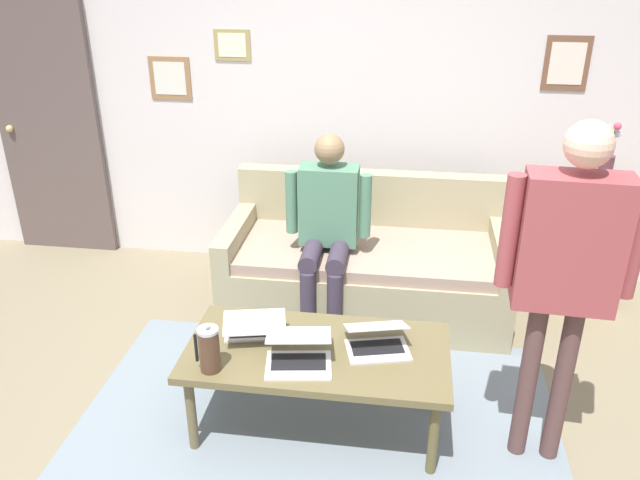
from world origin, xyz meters
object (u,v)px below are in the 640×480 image
Objects in this scene: side_shelf at (590,247)px; flower_vase at (606,167)px; laptop_right at (299,354)px; person_standing at (567,259)px; french_press at (209,349)px; couch at (366,266)px; laptop_center at (255,327)px; interior_door at (49,128)px; coffee_table at (317,356)px; person_seated at (327,222)px; laptop_left at (377,342)px.

flower_vase is (-0.00, 0.00, 0.59)m from side_shelf.
side_shelf reaches higher than laptop_right.
laptop_right is 0.21× the size of person_standing.
laptop_right is 1.38× the size of french_press.
laptop_center is (0.50, 1.18, 0.22)m from couch.
interior_door reaches higher than coffee_table.
person_seated is at bearing 16.80° from side_shelf.
side_shelf is 1.89m from person_seated.
laptop_left reaches higher than coffee_table.
coffee_table is 3.62× the size of laptop_left.
interior_door is 4.28× the size of flower_vase.
laptop_center is 0.22× the size of person_standing.
coffee_table is 2.32m from side_shelf.
french_press reaches higher than laptop_right.
side_shelf is 0.65× the size of person_seated.
laptop_center is at bearing 67.16° from couch.
laptop_center is at bearing 74.99° from person_seated.
coffee_table is at bearing 165.70° from laptop_center.
person_seated is (1.79, 0.54, -0.27)m from flower_vase.
side_shelf reaches higher than laptop_center.
laptop_left reaches higher than laptop_center.
couch is 3.98× the size of flower_vase.
interior_door is 2.47m from person_seated.
laptop_center is 0.34m from laptop_right.
laptop_right is at bearing 139.30° from interior_door.
couch is at bearing 166.75° from interior_door.
person_standing reaches higher than laptop_right.
coffee_table is 5.12× the size of french_press.
french_press is (0.64, 1.51, 0.29)m from couch.
flower_vase is at bearing -132.35° from laptop_left.
person_standing is at bearing 176.89° from coffee_table.
person_seated reaches higher than coffee_table.
laptop_left is 0.45× the size of side_shelf.
side_shelf reaches higher than coffee_table.
coffee_table is 3.56× the size of laptop_center.
person_standing reaches higher than laptop_left.
laptop_right is at bearing -164.68° from french_press.
coffee_table is 2.80× the size of flower_vase.
couch is 2.31× the size of side_shelf.
flower_vase reaches higher than coffee_table.
coffee_table is at bearing -120.90° from laptop_right.
french_press is at bearing 66.27° from laptop_center.
coffee_table is 3.71× the size of laptop_right.
interior_door reaches higher than french_press.
interior_door reaches higher than person_standing.
french_press is (0.41, 0.11, 0.07)m from laptop_right.
interior_door reaches higher than couch.
french_press is at bearing 39.79° from side_shelf.
person_seated reaches higher than side_shelf.
interior_door is at bearing -41.02° from laptop_center.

